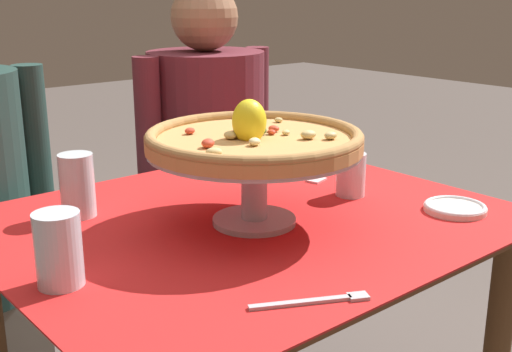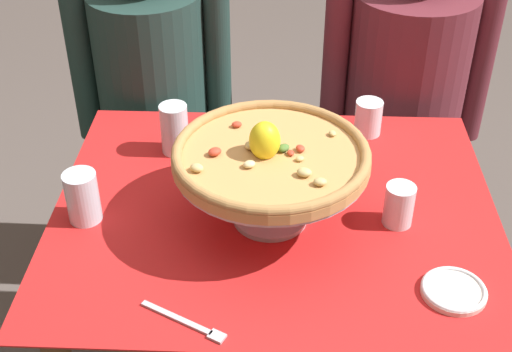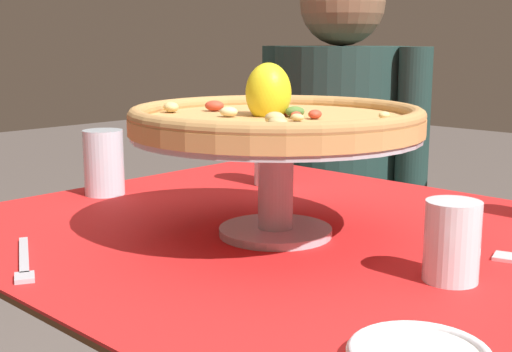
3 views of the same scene
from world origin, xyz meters
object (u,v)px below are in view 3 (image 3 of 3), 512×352
Objects in this scene: water_glass_back_left at (272,155)px; pizza_stand at (276,159)px; water_glass_side_right at (452,245)px; dinner_fork at (24,261)px; water_glass_side_left at (104,167)px; pizza at (276,118)px; diner_left at (337,209)px.

pizza_stand is at bearing -46.94° from water_glass_back_left.
pizza_stand reaches higher than water_glass_side_right.
dinner_fork is at bearing -143.37° from water_glass_side_right.
water_glass_back_left is at bearing 99.75° from dinner_fork.
water_glass_back_left is at bearing 133.06° from pizza_stand.
water_glass_back_left is 0.76× the size of dinner_fork.
water_glass_side_right is at bearing -0.37° from pizza_stand.
water_glass_back_left reaches higher than water_glass_side_left.
water_glass_back_left is at bearing 132.94° from pizza.
water_glass_side_right is (0.55, -0.28, -0.02)m from water_glass_back_left.
diner_left reaches higher than water_glass_back_left.
water_glass_back_left is 1.34× the size of water_glass_side_right.
water_glass_side_left is (-0.72, -0.02, 0.01)m from water_glass_side_right.
water_glass_side_left is at bearing -120.33° from water_glass_back_left.
dinner_fork is at bearing -114.55° from pizza.
water_glass_back_left reaches higher than water_glass_side_right.
water_glass_back_left is 0.11× the size of diner_left.
water_glass_side_right is (0.29, -0.00, -0.13)m from pizza.
water_glass_side_left is at bearing -177.69° from pizza_stand.
water_glass_back_left is 0.34m from water_glass_side_left.
pizza reaches higher than water_glass_side_left.
water_glass_side_right is (0.29, -0.00, -0.07)m from pizza_stand.
pizza is at bearing -60.38° from diner_left.
pizza_stand is 0.34× the size of diner_left.
water_glass_side_left is 0.42m from dinner_fork.
pizza is 3.49× the size of water_glass_side_left.
pizza_stand reaches higher than water_glass_side_left.
pizza reaches higher than dinner_fork.
diner_left is at bearing 103.15° from dinner_fork.
pizza is at bearing 2.28° from water_glass_side_left.
water_glass_side_right reaches higher than dinner_fork.
pizza is at bearing -47.06° from water_glass_back_left.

